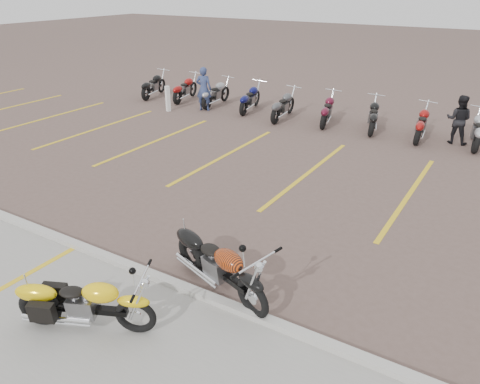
% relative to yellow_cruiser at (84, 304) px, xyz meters
% --- Properties ---
extents(ground, '(100.00, 100.00, 0.00)m').
position_rel_yellow_cruiser_xyz_m(ground, '(0.31, 3.50, -0.44)').
color(ground, brown).
rests_on(ground, ground).
extents(concrete_apron, '(60.00, 5.00, 0.01)m').
position_rel_yellow_cruiser_xyz_m(concrete_apron, '(0.31, -1.00, -0.43)').
color(concrete_apron, '#9E9B93').
rests_on(concrete_apron, ground).
extents(curb, '(60.00, 0.18, 0.12)m').
position_rel_yellow_cruiser_xyz_m(curb, '(0.31, 1.50, -0.38)').
color(curb, '#ADAAA3').
rests_on(curb, ground).
extents(parking_stripes, '(38.00, 5.50, 0.01)m').
position_rel_yellow_cruiser_xyz_m(parking_stripes, '(0.31, 7.50, -0.44)').
color(parking_stripes, gold).
rests_on(parking_stripes, ground).
extents(yellow_cruiser, '(2.02, 0.99, 0.88)m').
position_rel_yellow_cruiser_xyz_m(yellow_cruiser, '(0.00, 0.00, 0.00)').
color(yellow_cruiser, black).
rests_on(yellow_cruiser, ground).
extents(flame_cruiser, '(2.28, 0.91, 0.97)m').
position_rel_yellow_cruiser_xyz_m(flame_cruiser, '(1.19, 1.85, 0.05)').
color(flame_cruiser, black).
rests_on(flame_cruiser, ground).
extents(person_a, '(0.72, 0.58, 1.73)m').
position_rel_yellow_cruiser_xyz_m(person_a, '(-6.05, 11.52, 0.42)').
color(person_a, navy).
rests_on(person_a, ground).
extents(person_b, '(0.78, 0.62, 1.56)m').
position_rel_yellow_cruiser_xyz_m(person_b, '(3.28, 12.35, 0.34)').
color(person_b, black).
rests_on(person_b, ground).
extents(bollard, '(0.20, 0.20, 1.00)m').
position_rel_yellow_cruiser_xyz_m(bollard, '(-7.20, 10.65, 0.06)').
color(bollard, white).
rests_on(bollard, ground).
extents(bg_bike_row, '(19.15, 2.08, 1.10)m').
position_rel_yellow_cruiser_xyz_m(bg_bike_row, '(-0.31, 12.20, 0.11)').
color(bg_bike_row, black).
rests_on(bg_bike_row, ground).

